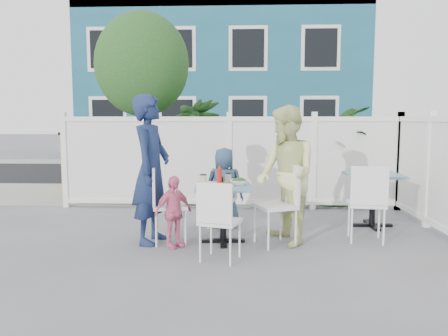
{
  "coord_description": "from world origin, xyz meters",
  "views": [
    {
      "loc": [
        0.34,
        -5.12,
        1.55
      ],
      "look_at": [
        0.08,
        0.68,
        0.91
      ],
      "focal_mm": 35.0,
      "sensor_mm": 36.0,
      "label": 1
    }
  ],
  "objects_px": {
    "chair_left": "(164,199)",
    "man": "(151,169)",
    "chair_back": "(223,193)",
    "chair_near": "(218,216)",
    "main_table": "(223,198)",
    "spare_table": "(373,186)",
    "woman": "(286,175)",
    "utility_cabinet": "(80,163)",
    "boy": "(224,187)",
    "toddler": "(173,212)",
    "chair_right": "(281,198)"
  },
  "relations": [
    {
      "from": "chair_left",
      "to": "man",
      "type": "relative_size",
      "value": 0.52
    },
    {
      "from": "chair_back",
      "to": "chair_near",
      "type": "relative_size",
      "value": 0.94
    },
    {
      "from": "chair_left",
      "to": "chair_back",
      "type": "relative_size",
      "value": 1.16
    },
    {
      "from": "main_table",
      "to": "spare_table",
      "type": "relative_size",
      "value": 0.95
    },
    {
      "from": "chair_near",
      "to": "woman",
      "type": "bearing_deg",
      "value": 60.15
    },
    {
      "from": "chair_back",
      "to": "chair_near",
      "type": "height_order",
      "value": "chair_near"
    },
    {
      "from": "utility_cabinet",
      "to": "chair_back",
      "type": "xyz_separation_m",
      "value": [
        3.19,
        -2.88,
        -0.13
      ]
    },
    {
      "from": "chair_near",
      "to": "boy",
      "type": "xyz_separation_m",
      "value": [
        0.0,
        1.58,
        0.06
      ]
    },
    {
      "from": "chair_near",
      "to": "toddler",
      "type": "xyz_separation_m",
      "value": [
        -0.57,
        0.53,
        -0.08
      ]
    },
    {
      "from": "chair_near",
      "to": "chair_right",
      "type": "bearing_deg",
      "value": 61.54
    },
    {
      "from": "chair_right",
      "to": "man",
      "type": "bearing_deg",
      "value": 66.59
    },
    {
      "from": "chair_near",
      "to": "man",
      "type": "relative_size",
      "value": 0.48
    },
    {
      "from": "spare_table",
      "to": "boy",
      "type": "height_order",
      "value": "boy"
    },
    {
      "from": "utility_cabinet",
      "to": "man",
      "type": "xyz_separation_m",
      "value": [
        2.33,
        -3.75,
        0.32
      ]
    },
    {
      "from": "toddler",
      "to": "utility_cabinet",
      "type": "bearing_deg",
      "value": 81.12
    },
    {
      "from": "spare_table",
      "to": "utility_cabinet",
      "type": "bearing_deg",
      "value": 152.3
    },
    {
      "from": "main_table",
      "to": "chair_left",
      "type": "distance_m",
      "value": 0.75
    },
    {
      "from": "utility_cabinet",
      "to": "toddler",
      "type": "distance_m",
      "value": 4.76
    },
    {
      "from": "main_table",
      "to": "chair_back",
      "type": "distance_m",
      "value": 0.85
    },
    {
      "from": "chair_right",
      "to": "chair_back",
      "type": "relative_size",
      "value": 1.2
    },
    {
      "from": "toddler",
      "to": "woman",
      "type": "bearing_deg",
      "value": -33.66
    },
    {
      "from": "main_table",
      "to": "boy",
      "type": "bearing_deg",
      "value": 91.49
    },
    {
      "from": "chair_left",
      "to": "chair_back",
      "type": "bearing_deg",
      "value": 131.56
    },
    {
      "from": "chair_near",
      "to": "woman",
      "type": "relative_size",
      "value": 0.51
    },
    {
      "from": "man",
      "to": "woman",
      "type": "xyz_separation_m",
      "value": [
        1.68,
        0.0,
        -0.07
      ]
    },
    {
      "from": "spare_table",
      "to": "chair_back",
      "type": "xyz_separation_m",
      "value": [
        -2.17,
        -0.07,
        -0.12
      ]
    },
    {
      "from": "spare_table",
      "to": "man",
      "type": "distance_m",
      "value": 3.19
    },
    {
      "from": "chair_left",
      "to": "toddler",
      "type": "height_order",
      "value": "chair_left"
    },
    {
      "from": "chair_back",
      "to": "boy",
      "type": "xyz_separation_m",
      "value": [
        0.02,
        -0.03,
        0.09
      ]
    },
    {
      "from": "chair_back",
      "to": "man",
      "type": "bearing_deg",
      "value": 55.0
    },
    {
      "from": "spare_table",
      "to": "man",
      "type": "xyz_separation_m",
      "value": [
        -3.03,
        -0.94,
        0.33
      ]
    },
    {
      "from": "utility_cabinet",
      "to": "chair_left",
      "type": "bearing_deg",
      "value": -64.1
    },
    {
      "from": "chair_near",
      "to": "toddler",
      "type": "height_order",
      "value": "chair_near"
    },
    {
      "from": "main_table",
      "to": "chair_left",
      "type": "relative_size",
      "value": 0.77
    },
    {
      "from": "man",
      "to": "boy",
      "type": "xyz_separation_m",
      "value": [
        0.88,
        0.84,
        -0.35
      ]
    },
    {
      "from": "chair_right",
      "to": "chair_near",
      "type": "relative_size",
      "value": 1.13
    },
    {
      "from": "chair_right",
      "to": "boy",
      "type": "bearing_deg",
      "value": 18.31
    },
    {
      "from": "main_table",
      "to": "woman",
      "type": "relative_size",
      "value": 0.43
    },
    {
      "from": "utility_cabinet",
      "to": "boy",
      "type": "height_order",
      "value": "utility_cabinet"
    },
    {
      "from": "spare_table",
      "to": "chair_right",
      "type": "xyz_separation_m",
      "value": [
        -1.4,
        -0.95,
        -0.02
      ]
    },
    {
      "from": "spare_table",
      "to": "man",
      "type": "bearing_deg",
      "value": -162.78
    },
    {
      "from": "chair_back",
      "to": "toddler",
      "type": "bearing_deg",
      "value": 72.65
    },
    {
      "from": "utility_cabinet",
      "to": "chair_right",
      "type": "bearing_deg",
      "value": -51.07
    },
    {
      "from": "chair_right",
      "to": "chair_left",
      "type": "bearing_deg",
      "value": 67.21
    },
    {
      "from": "chair_back",
      "to": "chair_near",
      "type": "xyz_separation_m",
      "value": [
        0.02,
        -1.61,
        0.03
      ]
    },
    {
      "from": "chair_right",
      "to": "toddler",
      "type": "height_order",
      "value": "chair_right"
    },
    {
      "from": "spare_table",
      "to": "chair_right",
      "type": "height_order",
      "value": "chair_right"
    },
    {
      "from": "spare_table",
      "to": "man",
      "type": "relative_size",
      "value": 0.42
    },
    {
      "from": "chair_right",
      "to": "boy",
      "type": "distance_m",
      "value": 1.13
    },
    {
      "from": "main_table",
      "to": "man",
      "type": "xyz_separation_m",
      "value": [
        -0.9,
        -0.03,
        0.36
      ]
    }
  ]
}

